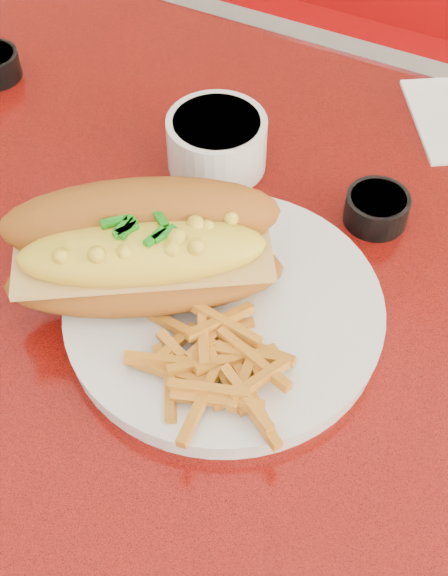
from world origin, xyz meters
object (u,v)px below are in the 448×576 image
at_px(booth_bench_far, 415,161).
at_px(dinner_plate, 224,311).
at_px(fork, 201,352).
at_px(mac_hoagie, 143,249).
at_px(diner_table, 213,413).
at_px(sauce_cup_right, 377,208).
at_px(gravy_ramekin, 217,141).

xyz_separation_m(booth_bench_far, dinner_plate, (0.01, -0.81, 0.49)).
relative_size(dinner_plate, fork, 2.52).
bearing_deg(mac_hoagie, dinner_plate, -25.72).
relative_size(diner_table, sauce_cup_right, 19.44).
height_order(booth_bench_far, dinner_plate, booth_bench_far).
height_order(diner_table, fork, fork).
bearing_deg(gravy_ramekin, booth_bench_far, 83.23).
bearing_deg(sauce_cup_right, gravy_ramekin, 179.08).
distance_m(booth_bench_far, gravy_ramekin, 0.83).
relative_size(booth_bench_far, fork, 9.04).
bearing_deg(mac_hoagie, fork, -61.49).
relative_size(mac_hoagie, gravy_ramekin, 2.48).
xyz_separation_m(diner_table, dinner_plate, (0.01, -0.00, 0.17)).
bearing_deg(booth_bench_far, mac_hoagie, -93.73).
xyz_separation_m(booth_bench_far, sauce_cup_right, (0.08, -0.65, 0.50)).
xyz_separation_m(fork, sauce_cup_right, (0.07, 0.21, -0.00)).
bearing_deg(fork, dinner_plate, -14.12).
height_order(booth_bench_far, sauce_cup_right, booth_bench_far).
xyz_separation_m(booth_bench_far, mac_hoagie, (-0.05, -0.82, 0.54)).
bearing_deg(mac_hoagie, sauce_cup_right, 18.62).
relative_size(booth_bench_far, mac_hoagie, 4.96).
bearing_deg(dinner_plate, mac_hoagie, -173.47).
relative_size(mac_hoagie, fork, 1.82).
bearing_deg(sauce_cup_right, fork, -107.47).
bearing_deg(gravy_ramekin, diner_table, -64.61).
bearing_deg(dinner_plate, diner_table, 173.98).
bearing_deg(diner_table, fork, -69.76).
bearing_deg(booth_bench_far, fork, -88.79).
relative_size(fork, sauce_cup_right, 2.10).
distance_m(diner_table, dinner_plate, 0.17).
height_order(fork, gravy_ramekin, gravy_ramekin).
bearing_deg(booth_bench_far, sauce_cup_right, -82.67).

